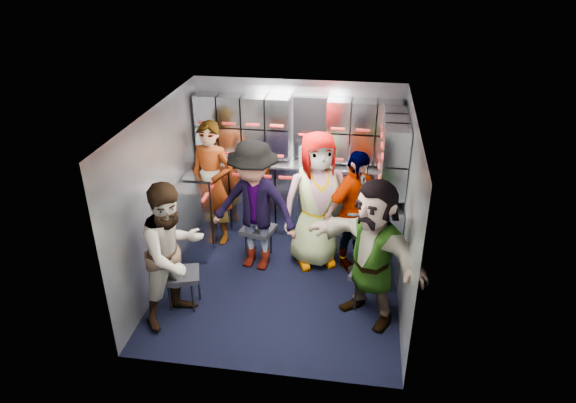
# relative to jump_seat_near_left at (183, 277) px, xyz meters

# --- Properties ---
(floor) EXTENTS (3.00, 3.00, 0.00)m
(floor) POSITION_rel_jump_seat_near_left_xyz_m (1.00, 0.60, -0.38)
(floor) COLOR black
(floor) RESTS_ON ground
(wall_back) EXTENTS (2.80, 0.04, 2.10)m
(wall_back) POSITION_rel_jump_seat_near_left_xyz_m (1.00, 2.10, 0.67)
(wall_back) COLOR gray
(wall_back) RESTS_ON ground
(wall_left) EXTENTS (0.04, 3.00, 2.10)m
(wall_left) POSITION_rel_jump_seat_near_left_xyz_m (-0.40, 0.60, 0.67)
(wall_left) COLOR gray
(wall_left) RESTS_ON ground
(wall_right) EXTENTS (0.04, 3.00, 2.10)m
(wall_right) POSITION_rel_jump_seat_near_left_xyz_m (2.40, 0.60, 0.67)
(wall_right) COLOR gray
(wall_right) RESTS_ON ground
(ceiling) EXTENTS (2.80, 3.00, 0.02)m
(ceiling) POSITION_rel_jump_seat_near_left_xyz_m (1.00, 0.60, 1.72)
(ceiling) COLOR silver
(ceiling) RESTS_ON wall_back
(cart_bank_back) EXTENTS (2.68, 0.38, 0.99)m
(cart_bank_back) POSITION_rel_jump_seat_near_left_xyz_m (1.00, 1.89, 0.11)
(cart_bank_back) COLOR #9DA2AD
(cart_bank_back) RESTS_ON ground
(cart_bank_left) EXTENTS (0.38, 0.76, 0.99)m
(cart_bank_left) POSITION_rel_jump_seat_near_left_xyz_m (-0.19, 1.16, 0.11)
(cart_bank_left) COLOR #9DA2AD
(cart_bank_left) RESTS_ON ground
(counter) EXTENTS (2.68, 0.42, 0.03)m
(counter) POSITION_rel_jump_seat_near_left_xyz_m (1.00, 1.89, 0.63)
(counter) COLOR silver
(counter) RESTS_ON cart_bank_back
(locker_bank_back) EXTENTS (2.68, 0.28, 0.82)m
(locker_bank_back) POSITION_rel_jump_seat_near_left_xyz_m (1.00, 1.95, 1.11)
(locker_bank_back) COLOR #9DA2AD
(locker_bank_back) RESTS_ON wall_back
(locker_bank_right) EXTENTS (0.28, 1.00, 0.82)m
(locker_bank_right) POSITION_rel_jump_seat_near_left_xyz_m (2.25, 1.30, 1.11)
(locker_bank_right) COLOR #9DA2AD
(locker_bank_right) RESTS_ON wall_right
(right_cabinet) EXTENTS (0.28, 1.20, 1.00)m
(right_cabinet) POSITION_rel_jump_seat_near_left_xyz_m (2.25, 1.20, 0.12)
(right_cabinet) COLOR #9DA2AD
(right_cabinet) RESTS_ON ground
(coffee_niche) EXTENTS (0.46, 0.16, 0.84)m
(coffee_niche) POSITION_rel_jump_seat_near_left_xyz_m (1.18, 2.01, 1.09)
(coffee_niche) COLOR black
(coffee_niche) RESTS_ON wall_back
(red_latch_strip) EXTENTS (2.60, 0.02, 0.03)m
(red_latch_strip) POSITION_rel_jump_seat_near_left_xyz_m (1.00, 1.69, 0.50)
(red_latch_strip) COLOR maroon
(red_latch_strip) RESTS_ON cart_bank_back
(jump_seat_near_left) EXTENTS (0.45, 0.44, 0.43)m
(jump_seat_near_left) POSITION_rel_jump_seat_near_left_xyz_m (0.00, 0.00, 0.00)
(jump_seat_near_left) COLOR black
(jump_seat_near_left) RESTS_ON ground
(jump_seat_mid_left) EXTENTS (0.46, 0.44, 0.45)m
(jump_seat_mid_left) POSITION_rel_jump_seat_near_left_xyz_m (0.64, 1.07, 0.01)
(jump_seat_mid_left) COLOR black
(jump_seat_mid_left) RESTS_ON ground
(jump_seat_center) EXTENTS (0.47, 0.46, 0.45)m
(jump_seat_center) POSITION_rel_jump_seat_near_left_xyz_m (1.37, 1.29, 0.02)
(jump_seat_center) COLOR black
(jump_seat_center) RESTS_ON ground
(jump_seat_mid_right) EXTENTS (0.47, 0.46, 0.45)m
(jump_seat_mid_right) POSITION_rel_jump_seat_near_left_xyz_m (1.83, 1.26, 0.01)
(jump_seat_mid_right) COLOR black
(jump_seat_mid_right) RESTS_ON ground
(jump_seat_near_right) EXTENTS (0.47, 0.46, 0.45)m
(jump_seat_near_right) POSITION_rel_jump_seat_near_left_xyz_m (2.05, 0.30, 0.01)
(jump_seat_near_right) COLOR black
(jump_seat_near_right) RESTS_ON ground
(attendant_standing) EXTENTS (0.69, 0.54, 1.69)m
(attendant_standing) POSITION_rel_jump_seat_near_left_xyz_m (-0.05, 1.44, 0.46)
(attendant_standing) COLOR black
(attendant_standing) RESTS_ON ground
(attendant_arc_a) EXTENTS (0.92, 0.98, 1.61)m
(attendant_arc_a) POSITION_rel_jump_seat_near_left_xyz_m (0.00, -0.18, 0.42)
(attendant_arc_a) COLOR black
(attendant_arc_a) RESTS_ON ground
(attendant_arc_b) EXTENTS (1.19, 0.83, 1.68)m
(attendant_arc_b) POSITION_rel_jump_seat_near_left_xyz_m (0.64, 0.89, 0.46)
(attendant_arc_b) COLOR black
(attendant_arc_b) RESTS_ON ground
(attendant_arc_c) EXTENTS (1.00, 0.82, 1.75)m
(attendant_arc_c) POSITION_rel_jump_seat_near_left_xyz_m (1.37, 1.11, 0.49)
(attendant_arc_c) COLOR black
(attendant_arc_c) RESTS_ON ground
(attendant_arc_d) EXTENTS (0.92, 0.91, 1.56)m
(attendant_arc_d) POSITION_rel_jump_seat_near_left_xyz_m (1.83, 1.08, 0.40)
(attendant_arc_d) COLOR black
(attendant_arc_d) RESTS_ON ground
(attendant_arc_e) EXTENTS (1.49, 1.34, 1.64)m
(attendant_arc_e) POSITION_rel_jump_seat_near_left_xyz_m (2.05, 0.12, 0.44)
(attendant_arc_e) COLOR black
(attendant_arc_e) RESTS_ON ground
(bottle_left) EXTENTS (0.07, 0.07, 0.27)m
(bottle_left) POSITION_rel_jump_seat_near_left_xyz_m (0.39, 1.84, 0.78)
(bottle_left) COLOR white
(bottle_left) RESTS_ON counter
(bottle_mid) EXTENTS (0.07, 0.07, 0.24)m
(bottle_mid) POSITION_rel_jump_seat_near_left_xyz_m (1.08, 1.84, 0.76)
(bottle_mid) COLOR white
(bottle_mid) RESTS_ON counter
(bottle_right) EXTENTS (0.07, 0.07, 0.26)m
(bottle_right) POSITION_rel_jump_seat_near_left_xyz_m (1.43, 1.84, 0.78)
(bottle_right) COLOR white
(bottle_right) RESTS_ON counter
(cup_left) EXTENTS (0.08, 0.08, 0.11)m
(cup_left) POSITION_rel_jump_seat_near_left_xyz_m (0.61, 1.83, 0.70)
(cup_left) COLOR tan
(cup_left) RESTS_ON counter
(cup_right) EXTENTS (0.09, 0.09, 0.09)m
(cup_right) POSITION_rel_jump_seat_near_left_xyz_m (1.91, 1.83, 0.69)
(cup_right) COLOR tan
(cup_right) RESTS_ON counter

